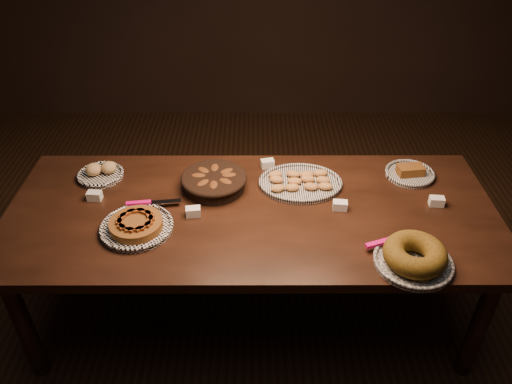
{
  "coord_description": "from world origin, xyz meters",
  "views": [
    {
      "loc": [
        0.02,
        -1.92,
        2.25
      ],
      "look_at": [
        0.02,
        0.05,
        0.82
      ],
      "focal_mm": 35.0,
      "sensor_mm": 36.0,
      "label": 1
    }
  ],
  "objects_px": {
    "madeleine_platter": "(300,182)",
    "bundt_cake_plate": "(414,256)",
    "buffet_table": "(252,221)",
    "apple_tart_plate": "(137,225)"
  },
  "relations": [
    {
      "from": "buffet_table",
      "to": "bundt_cake_plate",
      "type": "xyz_separation_m",
      "value": [
        0.69,
        -0.38,
        0.12
      ]
    },
    {
      "from": "buffet_table",
      "to": "apple_tart_plate",
      "type": "bearing_deg",
      "value": -164.58
    },
    {
      "from": "apple_tart_plate",
      "to": "bundt_cake_plate",
      "type": "bearing_deg",
      "value": -1.81
    },
    {
      "from": "madeleine_platter",
      "to": "bundt_cake_plate",
      "type": "distance_m",
      "value": 0.73
    },
    {
      "from": "apple_tart_plate",
      "to": "madeleine_platter",
      "type": "xyz_separation_m",
      "value": [
        0.78,
        0.36,
        -0.0
      ]
    },
    {
      "from": "madeleine_platter",
      "to": "bundt_cake_plate",
      "type": "bearing_deg",
      "value": -57.06
    },
    {
      "from": "bundt_cake_plate",
      "to": "apple_tart_plate",
      "type": "bearing_deg",
      "value": -178.61
    },
    {
      "from": "buffet_table",
      "to": "madeleine_platter",
      "type": "relative_size",
      "value": 5.59
    },
    {
      "from": "madeleine_platter",
      "to": "bundt_cake_plate",
      "type": "height_order",
      "value": "bundt_cake_plate"
    },
    {
      "from": "madeleine_platter",
      "to": "bundt_cake_plate",
      "type": "xyz_separation_m",
      "value": [
        0.44,
        -0.59,
        0.03
      ]
    }
  ]
}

